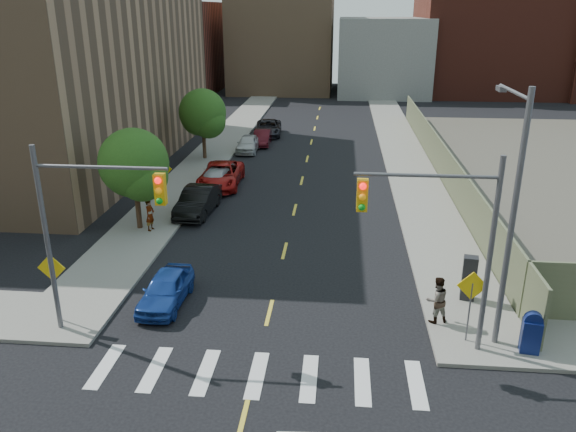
% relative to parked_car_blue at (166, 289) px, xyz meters
% --- Properties ---
extents(sidewalk_nw, '(3.50, 73.00, 0.15)m').
position_rel_parked_car_blue_xyz_m(sidewalk_nw, '(-3.55, 33.19, -0.58)').
color(sidewalk_nw, gray).
rests_on(sidewalk_nw, ground).
extents(sidewalk_ne, '(3.50, 73.00, 0.15)m').
position_rel_parked_car_blue_xyz_m(sidewalk_ne, '(11.95, 33.19, -0.58)').
color(sidewalk_ne, gray).
rests_on(sidewalk_ne, ground).
extents(fence_north, '(0.12, 44.00, 2.50)m').
position_rel_parked_car_blue_xyz_m(fence_north, '(13.80, 19.69, 0.60)').
color(fence_north, '#656D4C').
rests_on(fence_north, ground).
extents(building_nw, '(22.00, 30.00, 16.00)m').
position_rel_parked_car_blue_xyz_m(building_nw, '(-17.80, 21.69, 7.35)').
color(building_nw, '#8C6B4C').
rests_on(building_nw, ground).
extents(bg_bldg_west, '(14.00, 18.00, 12.00)m').
position_rel_parked_car_blue_xyz_m(bg_bldg_west, '(-17.80, 61.69, 5.35)').
color(bg_bldg_west, '#592319').
rests_on(bg_bldg_west, ground).
extents(bg_bldg_midwest, '(14.00, 16.00, 15.00)m').
position_rel_parked_car_blue_xyz_m(bg_bldg_midwest, '(-1.80, 63.69, 6.85)').
color(bg_bldg_midwest, '#8C6B4C').
rests_on(bg_bldg_midwest, ground).
extents(bg_bldg_center, '(12.00, 16.00, 10.00)m').
position_rel_parked_car_blue_xyz_m(bg_bldg_center, '(12.20, 61.69, 4.35)').
color(bg_bldg_center, gray).
rests_on(bg_bldg_center, ground).
extents(bg_bldg_east, '(18.00, 18.00, 16.00)m').
position_rel_parked_car_blue_xyz_m(bg_bldg_east, '(26.20, 63.69, 7.35)').
color(bg_bldg_east, '#592319').
rests_on(bg_bldg_east, ground).
extents(signal_nw, '(4.59, 0.30, 7.00)m').
position_rel_parked_car_blue_xyz_m(signal_nw, '(-1.78, -2.31, 3.88)').
color(signal_nw, '#59595E').
rests_on(signal_nw, ground).
extents(signal_ne, '(4.59, 0.30, 7.00)m').
position_rel_parked_car_blue_xyz_m(signal_ne, '(10.18, -2.31, 3.88)').
color(signal_ne, '#59595E').
rests_on(signal_ne, ground).
extents(streetlight_ne, '(0.25, 3.70, 9.00)m').
position_rel_parked_car_blue_xyz_m(streetlight_ne, '(12.40, -1.41, 4.57)').
color(streetlight_ne, '#59595E').
rests_on(streetlight_ne, ground).
extents(warn_sign_nw, '(1.06, 0.06, 2.83)m').
position_rel_parked_car_blue_xyz_m(warn_sign_nw, '(-3.60, -1.81, 1.34)').
color(warn_sign_nw, '#59595E').
rests_on(warn_sign_nw, ground).
extents(warn_sign_ne, '(1.06, 0.06, 2.83)m').
position_rel_parked_car_blue_xyz_m(warn_sign_ne, '(11.40, -1.81, 1.34)').
color(warn_sign_ne, '#59595E').
rests_on(warn_sign_ne, ground).
extents(warn_sign_midwest, '(1.06, 0.06, 2.83)m').
position_rel_parked_car_blue_xyz_m(warn_sign_midwest, '(-3.60, 11.69, 1.34)').
color(warn_sign_midwest, '#59595E').
rests_on(warn_sign_midwest, ground).
extents(tree_west_near, '(3.66, 3.64, 5.52)m').
position_rel_parked_car_blue_xyz_m(tree_west_near, '(-3.80, 7.74, 2.83)').
color(tree_west_near, '#332114').
rests_on(tree_west_near, ground).
extents(tree_west_far, '(3.66, 3.64, 5.52)m').
position_rel_parked_car_blue_xyz_m(tree_west_far, '(-3.80, 22.74, 2.83)').
color(tree_west_far, '#332114').
rests_on(tree_west_far, ground).
extents(parked_car_blue, '(1.65, 3.87, 1.30)m').
position_rel_parked_car_blue_xyz_m(parked_car_blue, '(0.00, 0.00, 0.00)').
color(parked_car_blue, '#1B4099').
rests_on(parked_car_blue, ground).
extents(parked_car_black, '(1.91, 4.79, 1.55)m').
position_rel_parked_car_blue_xyz_m(parked_car_black, '(-1.30, 10.52, 0.12)').
color(parked_car_black, black).
rests_on(parked_car_black, ground).
extents(parked_car_red, '(2.74, 5.64, 1.55)m').
position_rel_parked_car_blue_xyz_m(parked_car_red, '(-1.08, 15.91, 0.12)').
color(parked_car_red, '#A41310').
rests_on(parked_car_red, ground).
extents(parked_car_silver, '(2.22, 4.66, 1.31)m').
position_rel_parked_car_blue_xyz_m(parked_car_silver, '(-1.30, 15.06, 0.00)').
color(parked_car_silver, '#AEB2B6').
rests_on(parked_car_silver, ground).
extents(parked_car_white, '(1.69, 4.09, 1.39)m').
position_rel_parked_car_blue_xyz_m(parked_car_white, '(-0.82, 25.59, 0.04)').
color(parked_car_white, '#BBBBBB').
rests_on(parked_car_white, ground).
extents(parked_car_maroon, '(1.53, 3.99, 1.30)m').
position_rel_parked_car_blue_xyz_m(parked_car_maroon, '(0.00, 28.15, -0.00)').
color(parked_car_maroon, '#410D14').
rests_on(parked_car_maroon, ground).
extents(parked_car_grey, '(2.73, 5.26, 1.42)m').
position_rel_parked_car_blue_xyz_m(parked_car_grey, '(0.00, 32.16, 0.06)').
color(parked_car_grey, '#222127').
rests_on(parked_car_grey, ground).
extents(mailbox, '(0.68, 0.56, 1.51)m').
position_rel_parked_car_blue_xyz_m(mailbox, '(13.40, -2.31, 0.23)').
color(mailbox, navy).
rests_on(mailbox, sidewalk_ne).
extents(payphone, '(0.62, 0.54, 1.85)m').
position_rel_parked_car_blue_xyz_m(payphone, '(12.05, 1.30, 0.42)').
color(payphone, black).
rests_on(payphone, sidewalk_ne).
extents(pedestrian_west, '(0.53, 0.69, 1.69)m').
position_rel_parked_car_blue_xyz_m(pedestrian_west, '(-3.08, 7.40, 0.34)').
color(pedestrian_west, gray).
rests_on(pedestrian_west, sidewalk_nw).
extents(pedestrian_east, '(1.06, 0.94, 1.82)m').
position_rel_parked_car_blue_xyz_m(pedestrian_east, '(10.50, -0.62, 0.41)').
color(pedestrian_east, gray).
rests_on(pedestrian_east, sidewalk_ne).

